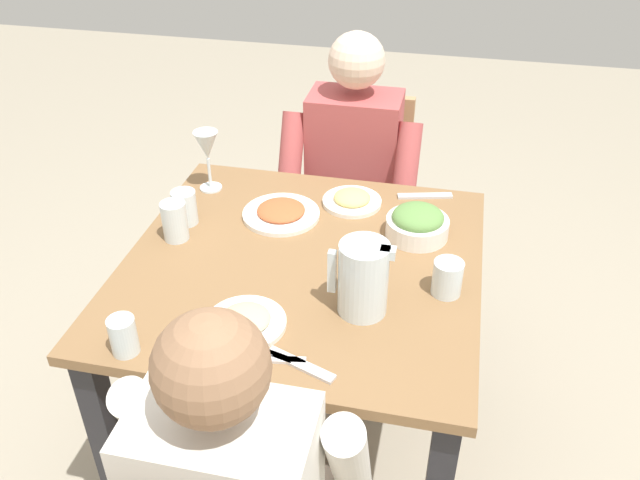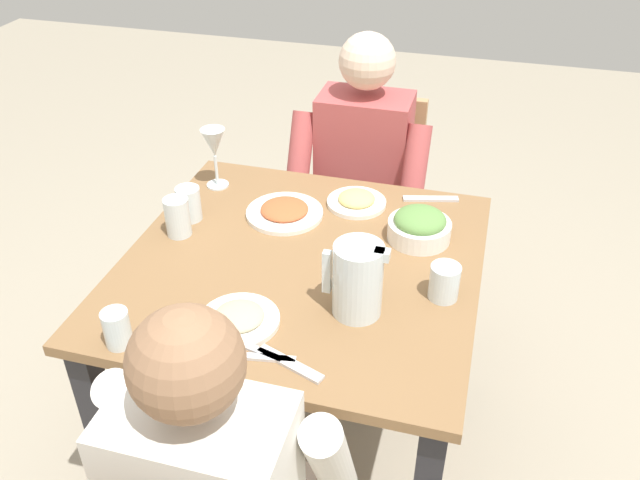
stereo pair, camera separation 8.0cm
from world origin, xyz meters
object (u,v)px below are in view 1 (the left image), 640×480
object	(u,v)px
diner_near	(349,187)
water_glass_far_right	(123,336)
dining_table	(303,295)
water_pitcher	(363,278)
plate_rice_curry	(281,212)
wine_glass	(207,148)
chair_near	(357,194)
salad_bowl	(417,223)
plate_beans	(245,321)
water_glass_far_left	(447,278)
water_glass_center	(185,207)
plate_fries	(352,200)
water_glass_near_right	(175,221)

from	to	relation	value
diner_near	water_glass_far_right	size ratio (longest dim) A/B	12.45
dining_table	diner_near	size ratio (longest dim) A/B	0.82
water_pitcher	plate_rice_curry	xyz separation A→B (m)	(0.30, -0.37, -0.08)
wine_glass	dining_table	bearing A→B (deg)	139.46
chair_near	salad_bowl	distance (m)	0.76
dining_table	water_glass_far_right	distance (m)	0.54
salad_bowl	dining_table	bearing A→B (deg)	33.40
dining_table	water_glass_far_right	size ratio (longest dim) A/B	10.26
water_pitcher	plate_beans	distance (m)	0.30
diner_near	water_glass_far_left	distance (m)	0.79
water_glass_center	wine_glass	bearing A→B (deg)	-90.40
plate_beans	salad_bowl	bearing A→B (deg)	-127.35
water_pitcher	plate_rice_curry	distance (m)	0.49
dining_table	plate_rice_curry	bearing A→B (deg)	-61.34
plate_rice_curry	water_glass_far_left	xyz separation A→B (m)	(-0.50, 0.26, 0.03)
dining_table	salad_bowl	distance (m)	0.38
plate_fries	water_glass_far_left	xyz separation A→B (m)	(-0.31, 0.38, 0.03)
salad_bowl	plate_fries	xyz separation A→B (m)	(0.21, -0.13, -0.03)
plate_rice_curry	water_glass_far_left	bearing A→B (deg)	152.44
water_glass_near_right	dining_table	bearing A→B (deg)	174.86
water_glass_center	water_glass_far_left	distance (m)	0.78
diner_near	water_pitcher	world-z (taller)	diner_near
dining_table	diner_near	distance (m)	0.63
chair_near	water_glass_far_right	distance (m)	1.33
water_glass_far_right	wine_glass	world-z (taller)	wine_glass
dining_table	water_glass_near_right	bearing A→B (deg)	-5.14
plate_beans	wine_glass	bearing A→B (deg)	-62.97
water_pitcher	wine_glass	size ratio (longest dim) A/B	0.97
dining_table	water_pitcher	bearing A→B (deg)	139.34
water_glass_near_right	water_glass_far_right	xyz separation A→B (m)	(-0.07, 0.45, -0.01)
water_glass_far_left	chair_near	bearing A→B (deg)	-67.33
salad_bowl	water_pitcher	bearing A→B (deg)	74.23
dining_table	water_glass_near_right	xyz separation A→B (m)	(0.37, -0.03, 0.17)
plate_beans	water_glass_near_right	distance (m)	0.44
water_glass_far_right	water_glass_center	bearing A→B (deg)	-82.53
salad_bowl	plate_rice_curry	size ratio (longest dim) A/B	0.77
chair_near	water_glass_near_right	xyz separation A→B (m)	(0.39, 0.80, 0.32)
water_glass_center	wine_glass	world-z (taller)	wine_glass
plate_rice_curry	water_glass_far_right	distance (m)	0.66
water_pitcher	plate_beans	world-z (taller)	water_pitcher
plate_beans	chair_near	bearing A→B (deg)	-94.43
dining_table	water_glass_far_left	distance (m)	0.42
plate_beans	wine_glass	world-z (taller)	wine_glass
chair_near	water_glass_far_left	size ratio (longest dim) A/B	9.23
diner_near	wine_glass	bearing A→B (deg)	37.98
water_glass_near_right	water_glass_far_right	size ratio (longest dim) A/B	1.23
plate_fries	wine_glass	xyz separation A→B (m)	(0.45, 0.00, 0.13)
plate_fries	dining_table	bearing A→B (deg)	76.34
plate_beans	water_glass_near_right	world-z (taller)	water_glass_near_right
water_glass_near_right	water_glass_far_right	bearing A→B (deg)	98.24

